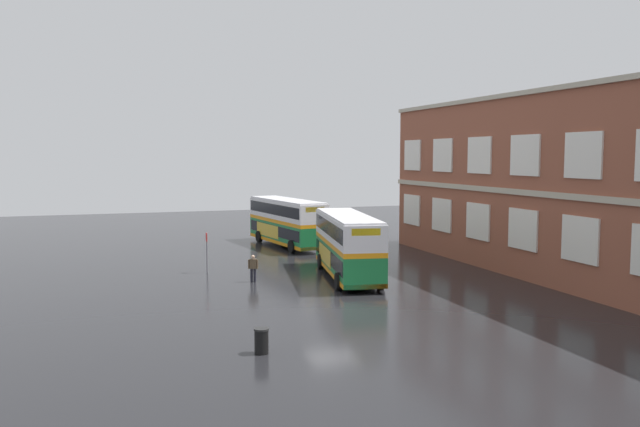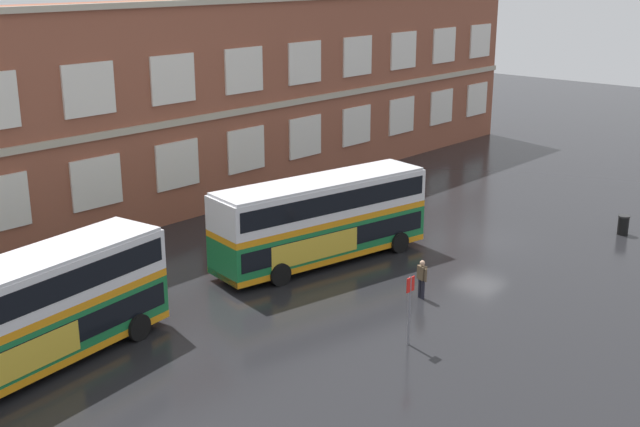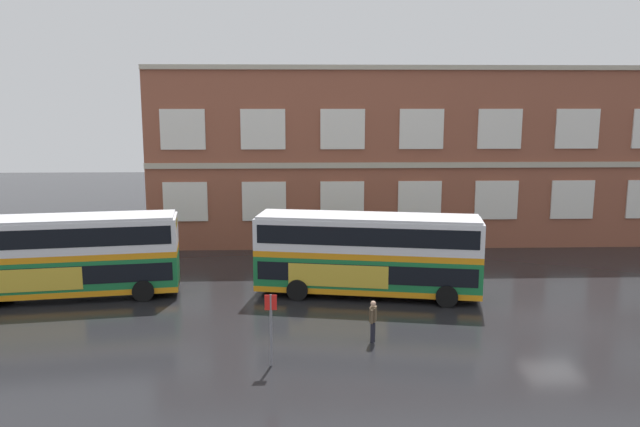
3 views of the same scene
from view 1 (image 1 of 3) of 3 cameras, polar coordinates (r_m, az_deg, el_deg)
ground_plane at (r=33.50m, az=4.35°, el=-8.36°), size 120.00×120.00×0.00m
brick_terminal_building at (r=40.42m, az=26.73°, el=1.74°), size 45.58×8.19×11.87m
double_decker_near at (r=55.16m, az=-3.00°, el=-0.71°), size 11.26×4.13×4.07m
double_decker_middle at (r=41.02m, az=2.48°, el=-2.77°), size 11.28×4.52×4.07m
waiting_passenger at (r=39.86m, az=-6.02°, el=-4.80°), size 0.35×0.63×1.70m
bus_stand_flag at (r=43.21m, az=-10.11°, el=-3.13°), size 0.44×0.10×2.70m
station_litter_bin at (r=25.85m, az=-5.27°, el=-11.30°), size 0.60×0.60×1.03m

